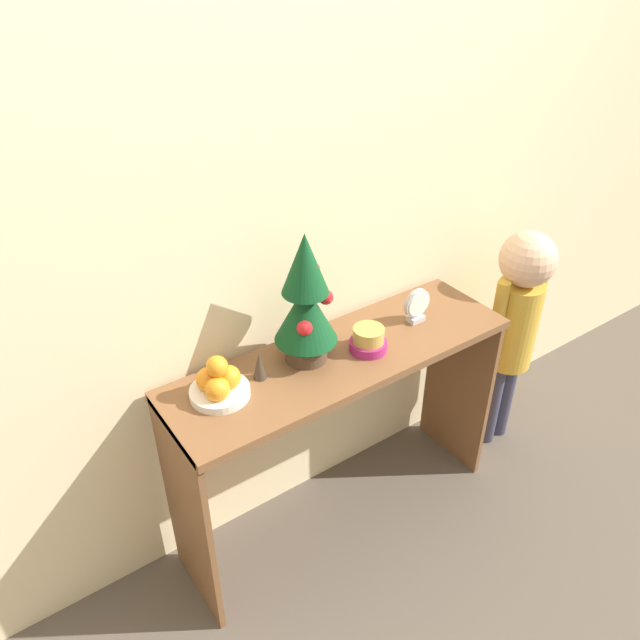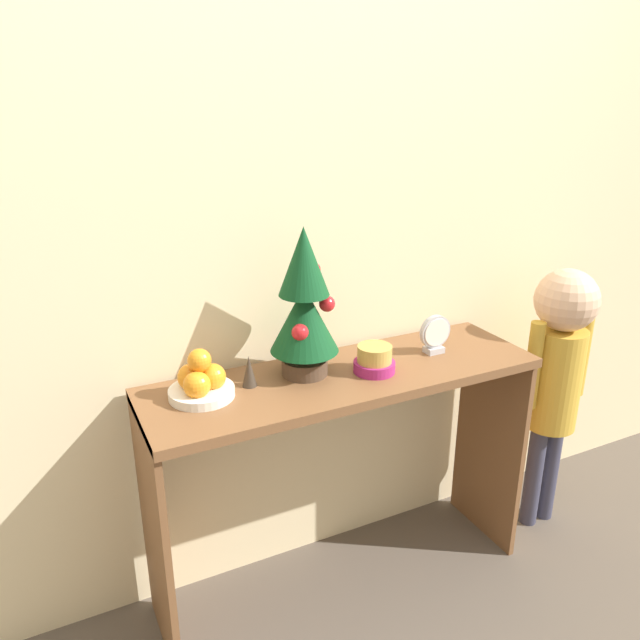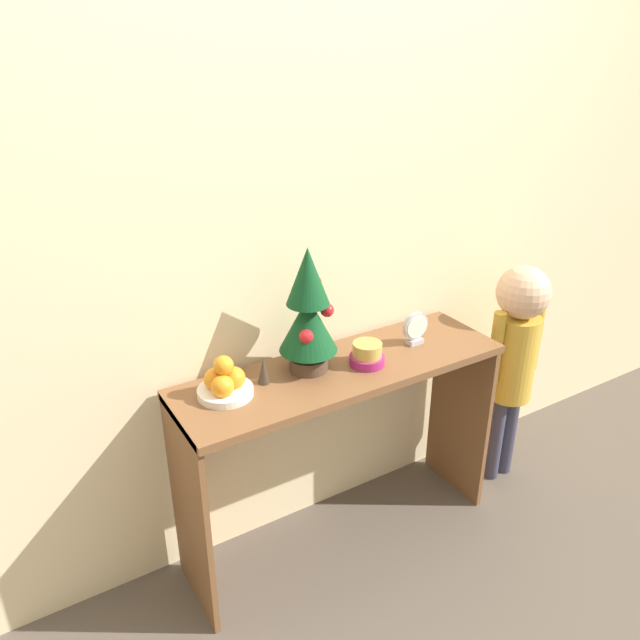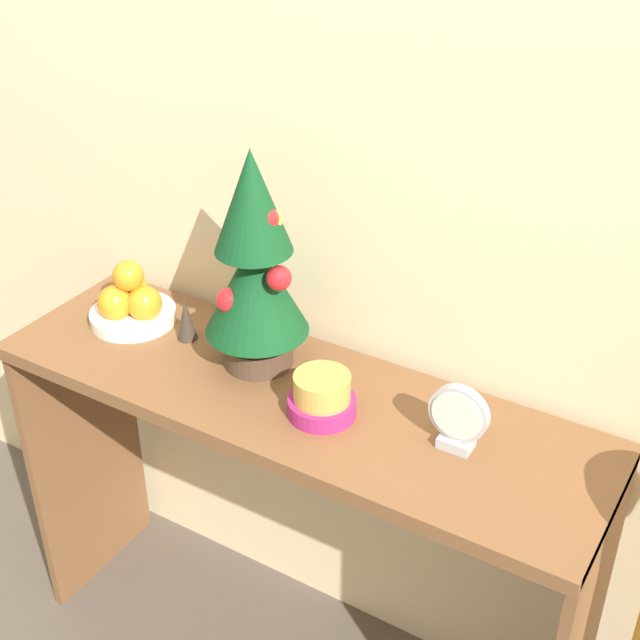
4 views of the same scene
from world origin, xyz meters
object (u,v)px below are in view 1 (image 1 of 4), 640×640
Objects in this scene: mini_tree at (306,300)px; figurine at (259,366)px; fruit_bowl at (219,384)px; child_figure at (517,311)px; desk_clock at (417,306)px; singing_bowl at (368,340)px.

mini_tree is 4.82× the size of figurine.
fruit_bowl is (-0.32, -0.01, -0.18)m from mini_tree.
child_figure is (0.95, -0.10, -0.33)m from mini_tree.
desk_clock is 0.62m from figurine.
mini_tree is 3.52× the size of desk_clock.
child_figure is at bearing -1.82° from singing_bowl.
child_figure is (1.27, -0.09, -0.15)m from fruit_bowl.
figurine is (-0.18, -0.00, -0.18)m from mini_tree.
desk_clock is at bearing -3.43° from figurine.
figurine is 1.14m from child_figure.
singing_bowl is at bearing -171.21° from desk_clock.
mini_tree is 0.25m from figurine.
fruit_bowl is 0.77m from desk_clock.
mini_tree reaches higher than child_figure.
desk_clock is 1.37× the size of figurine.
figurine is at bearing 174.93° from child_figure.
fruit_bowl is 0.14m from figurine.
desk_clock is at bearing -5.17° from mini_tree.
fruit_bowl is 1.44× the size of desk_clock.
fruit_bowl is at bearing 172.21° from singing_bowl.
fruit_bowl is 1.28m from child_figure.
mini_tree reaches higher than desk_clock.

